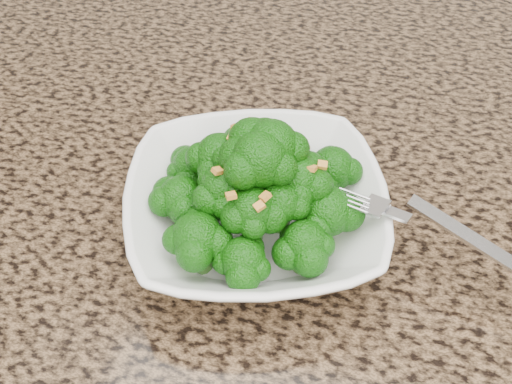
% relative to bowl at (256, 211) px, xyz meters
% --- Properties ---
extents(granite_counter, '(1.64, 1.04, 0.03)m').
position_rel_bowl_xyz_m(granite_counter, '(0.12, -0.04, -0.04)').
color(granite_counter, brown).
rests_on(granite_counter, cabinet).
extents(bowl, '(0.27, 0.27, 0.05)m').
position_rel_bowl_xyz_m(bowl, '(0.00, 0.00, 0.00)').
color(bowl, white).
rests_on(bowl, granite_counter).
extents(broccoli_pile, '(0.19, 0.19, 0.07)m').
position_rel_bowl_xyz_m(broccoli_pile, '(0.00, 0.00, 0.06)').
color(broccoli_pile, '#135C0A').
rests_on(broccoli_pile, bowl).
extents(garlic_topping, '(0.11, 0.11, 0.01)m').
position_rel_bowl_xyz_m(garlic_topping, '(0.00, 0.00, 0.10)').
color(garlic_topping, gold).
rests_on(garlic_topping, broccoli_pile).
extents(fork, '(0.17, 0.09, 0.01)m').
position_rel_bowl_xyz_m(fork, '(0.12, -0.01, 0.03)').
color(fork, silver).
rests_on(fork, bowl).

